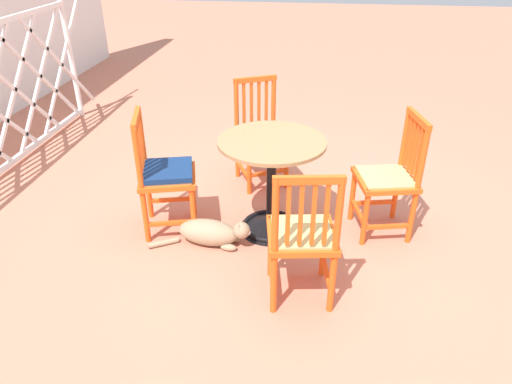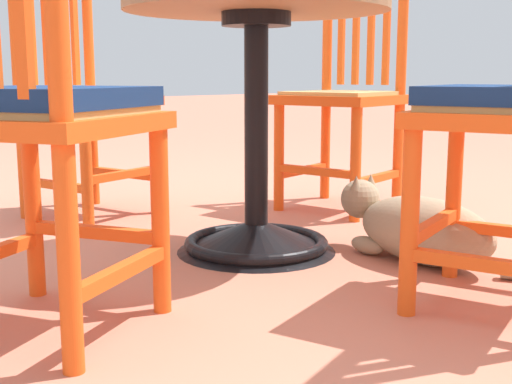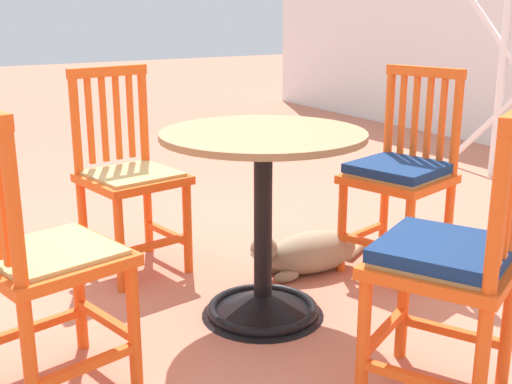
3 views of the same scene
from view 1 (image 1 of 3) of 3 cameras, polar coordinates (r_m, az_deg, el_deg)
ground_plane at (r=3.62m, az=3.96°, el=-4.75°), size 24.00×24.00×0.00m
cafe_table at (r=3.50m, az=1.81°, el=-0.49°), size 0.76×0.76×0.73m
orange_chair_by_planter at (r=3.55m, az=15.65°, el=1.49°), size 0.48×0.48×0.91m
orange_chair_at_corner at (r=4.13m, az=0.58°, el=6.89°), size 0.54×0.54×0.91m
orange_chair_tucked_in at (r=3.50m, az=-10.92°, el=2.00°), size 0.49×0.49×0.91m
orange_chair_facing_out at (r=2.80m, az=5.55°, el=-5.46°), size 0.46×0.46×0.91m
tabby_cat at (r=3.44m, az=-5.16°, el=-4.91°), size 0.26×0.74×0.23m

